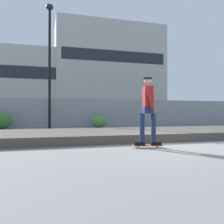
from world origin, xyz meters
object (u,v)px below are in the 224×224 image
(skateboard, at_px, (148,146))
(street_lamp, at_px, (50,52))
(shrub_center, at_px, (99,122))
(parked_car_far, at_px, (175,114))
(parked_car_near, at_px, (22,114))
(shrub_left, at_px, (0,121))
(parked_car_mid, at_px, (107,114))
(skater, at_px, (148,106))

(skateboard, distance_m, street_lamp, 10.16)
(street_lamp, bearing_deg, shrub_center, -2.44)
(skateboard, distance_m, parked_car_far, 15.71)
(parked_car_near, distance_m, shrub_center, 6.83)
(skateboard, height_order, shrub_left, shrub_left)
(parked_car_mid, xyz_separation_m, shrub_left, (-7.32, -4.06, -0.34))
(parked_car_near, xyz_separation_m, shrub_center, (4.92, -4.71, -0.45))
(parked_car_mid, bearing_deg, skateboard, -99.68)
(skater, relative_size, shrub_center, 1.83)
(street_lamp, relative_size, parked_car_near, 1.69)
(parked_car_near, bearing_deg, skateboard, -71.87)
(skater, xyz_separation_m, shrub_left, (-5.14, 8.74, -0.62))
(skater, distance_m, street_lamp, 9.74)
(street_lamp, xyz_separation_m, shrub_center, (2.98, -0.13, -4.20))
(skater, distance_m, parked_car_mid, 12.99)
(street_lamp, xyz_separation_m, shrub_left, (-2.71, -0.03, -4.09))
(skateboard, xyz_separation_m, street_lamp, (-2.43, 8.77, 4.53))
(street_lamp, bearing_deg, shrub_left, -179.30)
(skateboard, xyz_separation_m, shrub_left, (-5.14, 8.74, 0.44))
(skateboard, height_order, skater, skater)
(parked_car_near, bearing_deg, shrub_center, -43.71)
(shrub_left, xyz_separation_m, shrub_center, (5.69, -0.09, -0.11))
(shrub_center, bearing_deg, parked_car_far, 29.04)
(parked_car_mid, bearing_deg, shrub_left, -151.00)
(street_lamp, relative_size, shrub_center, 7.47)
(skateboard, bearing_deg, parked_car_near, 108.13)
(shrub_center, bearing_deg, shrub_left, 179.05)
(skateboard, distance_m, shrub_center, 8.67)
(skateboard, xyz_separation_m, skater, (-0.00, 0.00, 1.06))
(skater, xyz_separation_m, shrub_center, (0.55, 8.65, -0.73))
(parked_car_far, distance_m, shrub_center, 9.23)
(skater, height_order, shrub_center, skater)
(skateboard, distance_m, parked_car_mid, 13.01)
(skateboard, xyz_separation_m, parked_car_far, (8.61, 13.12, 0.78))
(street_lamp, bearing_deg, skateboard, -74.54)
(skater, relative_size, shrub_left, 1.43)
(skateboard, bearing_deg, parked_car_mid, 80.32)
(skater, xyz_separation_m, parked_car_mid, (2.18, 12.80, -0.28))
(parked_car_mid, bearing_deg, street_lamp, -138.87)
(parked_car_mid, distance_m, shrub_left, 8.38)
(skateboard, bearing_deg, shrub_left, 120.45)
(parked_car_near, distance_m, parked_car_mid, 6.58)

